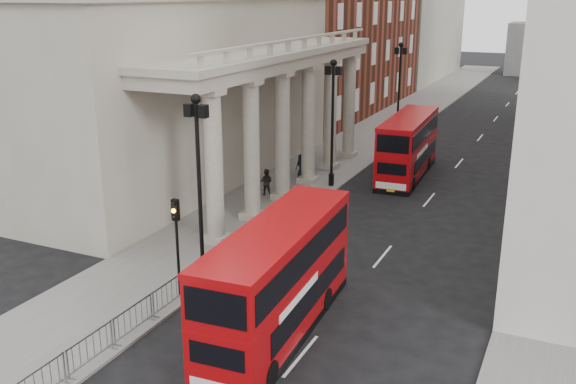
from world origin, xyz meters
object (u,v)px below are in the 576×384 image
object	(u,v)px
lamp_post_mid	(333,114)
traffic_light	(176,230)
bus_near	(279,277)
pedestrian_b	(266,182)
bus_far	(408,145)
pedestrian_c	(301,166)
pedestrian_a	(252,193)
lamp_post_south	(199,175)
lamp_post_north	(399,84)

from	to	relation	value
lamp_post_mid	traffic_light	size ratio (longest dim) A/B	1.93
bus_near	pedestrian_b	xyz separation A→B (m)	(-8.12, 15.05, -1.29)
bus_far	pedestrian_c	size ratio (longest dim) A/B	5.90
bus_far	pedestrian_a	size ratio (longest dim) A/B	6.22
lamp_post_south	pedestrian_b	world-z (taller)	lamp_post_south
lamp_post_mid	bus_far	xyz separation A→B (m)	(3.87, 4.82, -2.67)
traffic_light	pedestrian_c	xyz separation A→B (m)	(-2.65, 18.86, -2.14)
lamp_post_south	pedestrian_c	distance (m)	17.48
pedestrian_b	traffic_light	bearing A→B (deg)	90.77
lamp_post_mid	pedestrian_a	world-z (taller)	lamp_post_mid
lamp_post_south	lamp_post_north	world-z (taller)	same
lamp_post_mid	traffic_light	bearing A→B (deg)	-89.68
bus_near	pedestrian_a	xyz separation A→B (m)	(-7.85, 12.66, -1.34)
lamp_post_mid	pedestrian_b	xyz separation A→B (m)	(-2.99, -3.71, -3.94)
pedestrian_b	pedestrian_c	size ratio (longest dim) A/B	1.00
lamp_post_mid	pedestrian_c	xyz separation A→B (m)	(-2.55, 0.84, -3.94)
lamp_post_mid	bus_near	world-z (taller)	lamp_post_mid
lamp_post_north	traffic_light	size ratio (longest dim) A/B	1.93
bus_far	pedestrian_b	xyz separation A→B (m)	(-6.86, -8.53, -1.27)
pedestrian_c	pedestrian_b	bearing A→B (deg)	-87.10
bus_near	bus_far	distance (m)	23.61
traffic_light	lamp_post_north	bearing A→B (deg)	90.17
lamp_post_mid	bus_far	size ratio (longest dim) A/B	0.83
lamp_post_south	bus_near	xyz separation A→B (m)	(5.13, -2.76, -2.65)
lamp_post_north	pedestrian_b	xyz separation A→B (m)	(-2.99, -19.71, -3.94)
lamp_post_north	bus_far	size ratio (longest dim) A/B	0.83
pedestrian_a	pedestrian_b	world-z (taller)	pedestrian_b
lamp_post_south	bus_near	world-z (taller)	lamp_post_south
lamp_post_north	pedestrian_c	size ratio (longest dim) A/B	4.90
traffic_light	bus_near	size ratio (longest dim) A/B	0.42
lamp_post_north	pedestrian_a	size ratio (longest dim) A/B	5.16
bus_far	pedestrian_b	world-z (taller)	bus_far
lamp_post_mid	pedestrian_b	world-z (taller)	lamp_post_mid
pedestrian_b	lamp_post_north	bearing A→B (deg)	-110.03
lamp_post_mid	bus_far	bearing A→B (deg)	51.26
lamp_post_south	pedestrian_b	bearing A→B (deg)	103.66
lamp_post_north	pedestrian_c	distance (m)	15.87
traffic_light	pedestrian_a	distance (m)	12.44
lamp_post_mid	pedestrian_b	size ratio (longest dim) A/B	4.89
traffic_light	pedestrian_b	bearing A→B (deg)	102.18
bus_far	lamp_post_mid	bearing A→B (deg)	-131.67
bus_near	pedestrian_c	size ratio (longest dim) A/B	5.98
traffic_light	bus_far	world-z (taller)	traffic_light
lamp_post_south	lamp_post_north	size ratio (longest dim) A/B	1.00
pedestrian_c	lamp_post_south	bearing A→B (deg)	-73.00
traffic_light	pedestrian_c	distance (m)	19.16
lamp_post_north	bus_near	xyz separation A→B (m)	(5.13, -34.76, -2.65)
lamp_post_north	pedestrian_c	bearing A→B (deg)	-99.55
bus_near	pedestrian_b	world-z (taller)	bus_near
bus_far	pedestrian_a	world-z (taller)	bus_far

